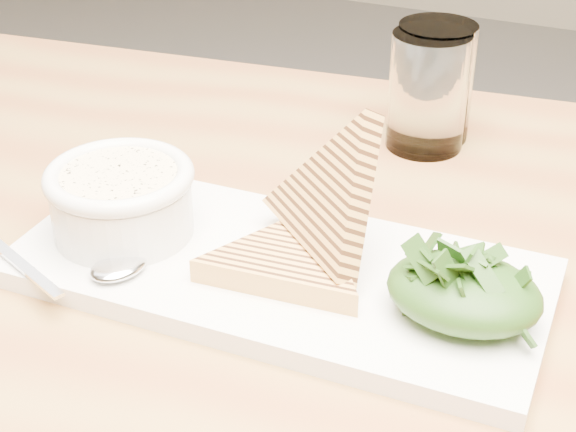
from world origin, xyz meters
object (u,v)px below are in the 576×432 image
at_px(platter, 278,272).
at_px(glass_near, 428,91).
at_px(table_top, 293,298).
at_px(soup_bowl, 122,208).
at_px(glass_far, 434,82).

bearing_deg(platter, glass_near, 82.71).
xyz_separation_m(table_top, soup_bowl, (-0.15, -0.02, 0.06)).
height_order(soup_bowl, glass_near, glass_near).
relative_size(platter, glass_near, 3.52).
bearing_deg(table_top, soup_bowl, -172.79).
xyz_separation_m(soup_bowl, glass_near, (0.17, 0.29, 0.02)).
xyz_separation_m(platter, soup_bowl, (-0.14, -0.01, 0.03)).
height_order(platter, soup_bowl, soup_bowl).
height_order(table_top, platter, platter).
xyz_separation_m(platter, glass_near, (0.04, 0.28, 0.05)).
bearing_deg(glass_far, glass_near, -87.39).
bearing_deg(glass_near, glass_far, 92.61).
xyz_separation_m(soup_bowl, glass_far, (0.17, 0.32, 0.02)).
height_order(glass_near, glass_far, glass_far).
bearing_deg(platter, glass_far, 83.51).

